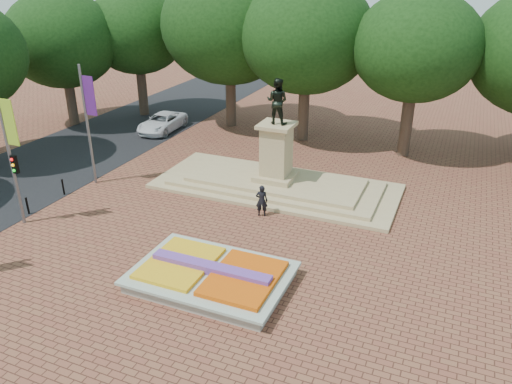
{
  "coord_description": "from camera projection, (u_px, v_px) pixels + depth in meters",
  "views": [
    {
      "loc": [
        9.33,
        -16.97,
        11.95
      ],
      "look_at": [
        1.04,
        2.59,
        2.2
      ],
      "focal_mm": 35.0,
      "sensor_mm": 36.0,
      "label": 1
    }
  ],
  "objects": [
    {
      "name": "ground",
      "position": [
        212.0,
        254.0,
        22.5
      ],
      "size": [
        90.0,
        90.0,
        0.0
      ],
      "primitive_type": "plane",
      "color": "brown",
      "rests_on": "ground"
    },
    {
      "name": "van",
      "position": [
        162.0,
        122.0,
        38.85
      ],
      "size": [
        2.46,
        4.99,
        1.36
      ],
      "primitive_type": "imported",
      "rotation": [
        0.0,
        0.0,
        0.04
      ],
      "color": "silver",
      "rests_on": "ground"
    },
    {
      "name": "asphalt_street",
      "position": [
        41.0,
        168.0,
        31.99
      ],
      "size": [
        9.0,
        90.0,
        0.02
      ],
      "primitive_type": "cube",
      "color": "black",
      "rests_on": "ground"
    },
    {
      "name": "bollard_row",
      "position": [
        7.0,
        216.0,
        24.82
      ],
      "size": [
        0.12,
        13.12,
        0.98
      ],
      "color": "black",
      "rests_on": "ground"
    },
    {
      "name": "monument",
      "position": [
        276.0,
        174.0,
        28.82
      ],
      "size": [
        14.0,
        6.0,
        6.4
      ],
      "color": "tan",
      "rests_on": "ground"
    },
    {
      "name": "tree_row_back",
      "position": [
        362.0,
        49.0,
        33.95
      ],
      "size": [
        44.8,
        8.8,
        10.43
      ],
      "color": "#3A2920",
      "rests_on": "ground"
    },
    {
      "name": "pedestrian",
      "position": [
        262.0,
        201.0,
        25.62
      ],
      "size": [
        0.72,
        0.59,
        1.71
      ],
      "primitive_type": "imported",
      "rotation": [
        0.0,
        0.0,
        3.46
      ],
      "color": "black",
      "rests_on": "ground"
    },
    {
      "name": "banner_poles",
      "position": [
        5.0,
        153.0,
        23.36
      ],
      "size": [
        0.88,
        11.17,
        7.0
      ],
      "color": "slate",
      "rests_on": "ground"
    },
    {
      "name": "flower_bed",
      "position": [
        212.0,
        276.0,
        20.3
      ],
      "size": [
        6.3,
        4.3,
        0.91
      ],
      "color": "gray",
      "rests_on": "ground"
    }
  ]
}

